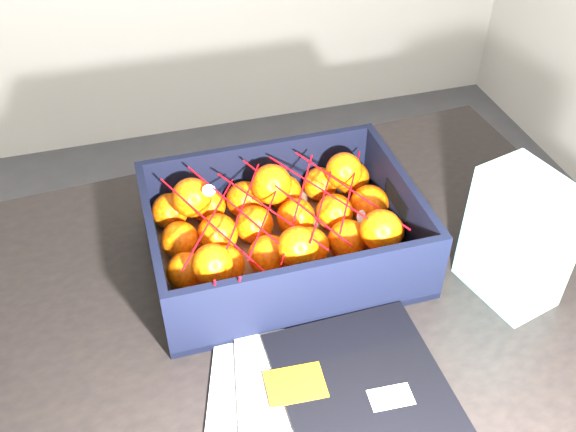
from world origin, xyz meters
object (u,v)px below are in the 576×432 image
object	(u,v)px
produce_crate	(283,239)
retail_carton	(519,239)
table	(260,357)
magazine_stack	(328,415)

from	to	relation	value
produce_crate	retail_carton	bearing A→B (deg)	-27.53
table	retail_carton	size ratio (longest dim) A/B	6.23
magazine_stack	retail_carton	world-z (taller)	retail_carton
magazine_stack	produce_crate	world-z (taller)	produce_crate
table	magazine_stack	bearing A→B (deg)	-77.17
produce_crate	magazine_stack	bearing A→B (deg)	-94.84
table	magazine_stack	world-z (taller)	magazine_stack
magazine_stack	retail_carton	size ratio (longest dim) A/B	1.76
retail_carton	magazine_stack	bearing A→B (deg)	-171.42
table	retail_carton	distance (m)	0.42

